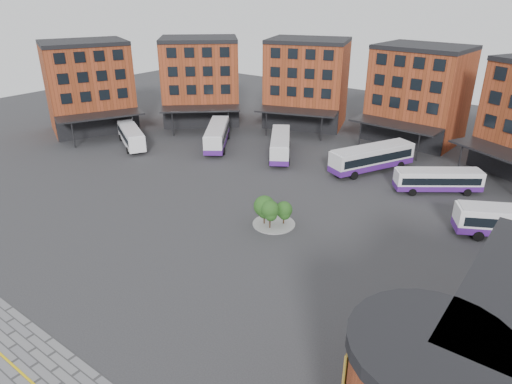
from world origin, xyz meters
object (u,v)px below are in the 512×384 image
Objects in this scene: bus_e at (438,180)px; bus_c at (280,145)px; bus_b at (217,135)px; bus_d at (372,158)px; bus_a at (131,135)px; tree_island at (271,210)px.

bus_c is at bearing -124.57° from bus_e.
bus_b is 23.58m from bus_d.
bus_d is at bearing -22.17° from bus_c.
bus_a is 1.10× the size of bus_e.
tree_island is 0.42× the size of bus_a.
bus_c reaches higher than bus_e.
bus_c is 22.11m from bus_e.
bus_d is 1.28× the size of bus_e.
bus_d is (12.96, 2.45, 0.13)m from bus_c.
bus_d reaches higher than bus_e.
bus_e is (42.94, 10.69, -0.23)m from bus_a.
bus_a is 23.09m from bus_c.
bus_a is (-32.04, 8.15, -0.01)m from tree_island.
bus_c is (-11.20, 18.08, -0.05)m from tree_island.
bus_c is at bearing -23.31° from bus_b.
bus_a is at bearing 165.73° from tree_island.
bus_a is at bearing 172.60° from bus_c.
bus_c is at bearing -35.55° from bus_a.
bus_a is at bearing -112.56° from bus_e.
bus_e is at bearing 15.29° from bus_d.
bus_b is at bearing -142.98° from bus_d.
bus_a is 44.25m from bus_e.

